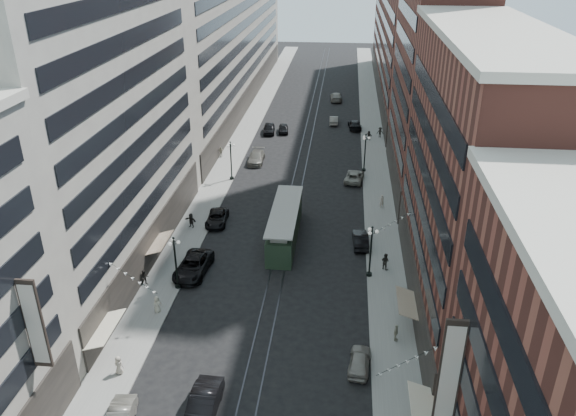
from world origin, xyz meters
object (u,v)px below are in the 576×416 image
at_px(lamppost_sw_far, 176,261).
at_px(car_2, 193,266).
at_px(lamppost_se_far, 371,250).
at_px(pedestrian_7, 385,261).
at_px(pedestrian_extra_0, 369,135).
at_px(car_11, 354,176).
at_px(pedestrian_2, 145,277).
at_px(car_extra_0, 336,97).
at_px(car_13, 283,129).
at_px(car_5, 203,406).
at_px(pedestrian_6, 221,152).
at_px(lamppost_se_mid, 365,152).
at_px(car_8, 256,157).
at_px(car_12, 355,125).
at_px(car_4, 360,361).
at_px(pedestrian_extra_2, 157,304).
at_px(lamppost_sw_mid, 231,159).
at_px(streetcar, 285,226).
at_px(pedestrian_8, 382,201).
at_px(pedestrian_1, 119,365).
at_px(car_10, 360,239).
at_px(car_14, 334,120).
at_px(car_7, 217,218).
at_px(car_9, 269,129).
at_px(pedestrian_9, 380,132).
at_px(pedestrian_5, 191,220).

bearing_deg(lamppost_sw_far, car_2, 74.35).
xyz_separation_m(lamppost_se_far, pedestrian_7, (1.62, 1.45, -2.07)).
bearing_deg(pedestrian_extra_0, car_11, -58.33).
xyz_separation_m(pedestrian_2, car_extra_0, (16.68, 70.67, -0.13)).
bearing_deg(car_13, car_5, -94.78).
height_order(lamppost_sw_far, pedestrian_6, lamppost_sw_far).
distance_m(lamppost_se_mid, pedestrian_extra_0, 14.20).
distance_m(car_8, car_12, 23.34).
relative_size(car_4, pedestrian_extra_2, 2.50).
xyz_separation_m(lamppost_sw_mid, car_extra_0, (13.38, 43.81, -2.27)).
relative_size(streetcar, pedestrian_8, 7.71).
bearing_deg(pedestrian_7, pedestrian_extra_2, 61.19).
bearing_deg(pedestrian_2, pedestrian_1, -100.50).
bearing_deg(pedestrian_8, car_10, 51.96).
bearing_deg(car_14, pedestrian_6, 47.41).
bearing_deg(car_14, car_8, 60.16).
height_order(pedestrian_1, car_13, pedestrian_1).
xyz_separation_m(lamppost_sw_far, lamppost_se_far, (18.40, 4.00, 0.00)).
relative_size(car_13, pedestrian_8, 2.37).
xyz_separation_m(streetcar, car_7, (-8.40, 3.01, -1.01)).
bearing_deg(car_extra_0, streetcar, 82.79).
bearing_deg(pedestrian_1, car_5, 168.67).
height_order(lamppost_sw_far, car_9, lamppost_sw_far).
height_order(lamppost_se_far, car_8, lamppost_se_far).
relative_size(lamppost_se_far, car_2, 0.89).
relative_size(car_4, car_12, 0.79).
height_order(car_4, car_14, car_14).
height_order(lamppost_sw_mid, pedestrian_7, lamppost_sw_mid).
height_order(car_5, pedestrian_8, pedestrian_8).
distance_m(pedestrian_6, pedestrian_9, 27.39).
relative_size(lamppost_sw_mid, pedestrian_2, 3.44).
bearing_deg(pedestrian_2, pedestrian_6, 69.69).
bearing_deg(car_11, car_5, 84.09).
bearing_deg(car_7, pedestrian_5, -153.71).
bearing_deg(pedestrian_7, car_12, -49.84).
relative_size(car_5, car_7, 1.10).
distance_m(car_4, car_13, 59.42).
xyz_separation_m(lamppost_se_far, car_12, (-1.26, 48.19, -2.35)).
bearing_deg(pedestrian_8, pedestrian_6, -55.48).
relative_size(pedestrian_2, car_12, 0.31).
xyz_separation_m(pedestrian_2, pedestrian_extra_2, (2.58, -4.16, 0.01)).
height_order(pedestrian_2, car_14, pedestrian_2).
bearing_deg(pedestrian_2, lamppost_sw_far, -22.75).
bearing_deg(car_8, pedestrian_6, 165.53).
relative_size(car_7, car_extra_0, 0.87).
distance_m(car_12, pedestrian_extra_0, 6.62).
xyz_separation_m(car_5, pedestrian_5, (-8.15, 27.75, 0.13)).
bearing_deg(lamppost_sw_far, pedestrian_extra_2, -100.08).
xyz_separation_m(car_9, car_14, (10.97, 6.47, -0.10)).
height_order(pedestrian_6, car_extra_0, pedestrian_6).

